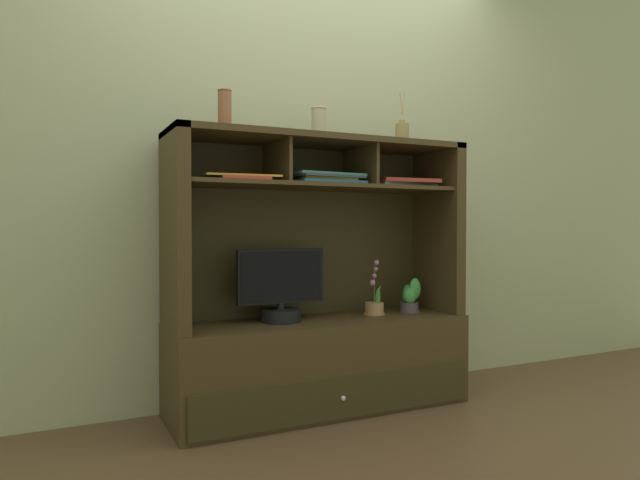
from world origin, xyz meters
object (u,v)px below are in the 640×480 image
potted_fern (410,297)px  ceramic_vase (224,111)px  diffuser_bottle (402,134)px  tv_monitor (281,291)px  accent_vase (319,123)px  magazine_stack_right (241,178)px  magazine_stack_left (401,184)px  media_console (319,326)px  potted_orchid (374,305)px  magazine_stack_centre (324,179)px

potted_fern → ceramic_vase: ceramic_vase is taller
potted_fern → diffuser_bottle: size_ratio=0.66×
tv_monitor → accent_vase: accent_vase is taller
ceramic_vase → accent_vase: 0.49m
magazine_stack_right → diffuser_bottle: 0.97m
magazine_stack_left → ceramic_vase: ceramic_vase is taller
potted_fern → accent_vase: (-0.55, 0.01, 0.91)m
potted_fern → magazine_stack_right: 1.16m
magazine_stack_right → ceramic_vase: 0.33m
media_console → magazine_stack_left: size_ratio=3.93×
media_console → magazine_stack_left: bearing=-0.8°
potted_fern → accent_vase: accent_vase is taller
potted_orchid → accent_vase: bearing=-179.9°
media_console → magazine_stack_right: media_console is taller
diffuser_bottle → potted_fern: bearing=6.9°
magazine_stack_left → magazine_stack_right: size_ratio=1.06×
magazine_stack_left → magazine_stack_right: 0.92m
potted_orchid → ceramic_vase: size_ratio=1.52×
potted_fern → magazine_stack_centre: (-0.55, -0.05, 0.63)m
tv_monitor → magazine_stack_right: size_ratio=1.23×
media_console → potted_fern: (0.55, -0.00, 0.12)m
magazine_stack_right → diffuser_bottle: bearing=3.0°
diffuser_bottle → ceramic_vase: diffuser_bottle is taller
magazine_stack_left → accent_vase: 0.57m
media_console → potted_orchid: (0.33, 0.00, 0.09)m
ceramic_vase → potted_orchid: bearing=0.8°
potted_fern → magazine_stack_centre: 0.83m
media_console → magazine_stack_right: (-0.43, -0.06, 0.73)m
magazine_stack_left → diffuser_bottle: diffuser_bottle is taller
tv_monitor → ceramic_vase: size_ratio=2.32×
tv_monitor → magazine_stack_centre: magazine_stack_centre is taller
tv_monitor → potted_orchid: 0.55m
magazine_stack_centre → magazine_stack_right: (-0.44, -0.01, -0.01)m
tv_monitor → magazine_stack_left: 0.89m
magazine_stack_left → magazine_stack_right: (-0.92, -0.05, -0.01)m
magazine_stack_centre → magazine_stack_left: bearing=5.2°
magazine_stack_left → accent_vase: accent_vase is taller
magazine_stack_right → accent_vase: size_ratio=2.31×
media_console → potted_fern: size_ratio=8.08×
ceramic_vase → accent_vase: (0.49, 0.01, -0.02)m
tv_monitor → potted_fern: tv_monitor is taller
potted_orchid → accent_vase: accent_vase is taller
diffuser_bottle → accent_vase: size_ratio=1.78×
potted_orchid → magazine_stack_right: (-0.76, -0.06, 0.64)m
ceramic_vase → potted_fern: bearing=0.1°
magazine_stack_centre → diffuser_bottle: (0.49, 0.04, 0.27)m
tv_monitor → magazine_stack_right: magazine_stack_right is taller
potted_fern → magazine_stack_left: magazine_stack_left is taller
media_console → magazine_stack_left: 0.89m
media_console → potted_fern: bearing=-0.4°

